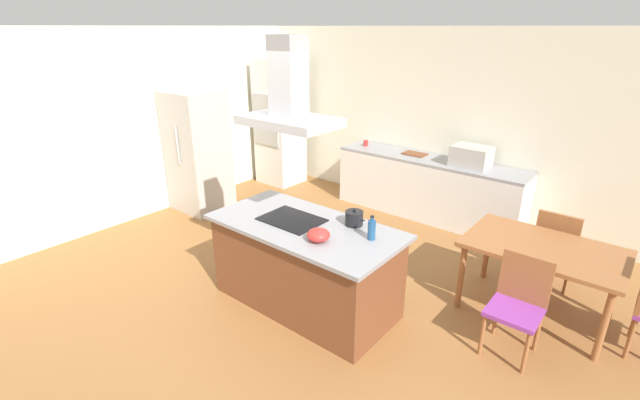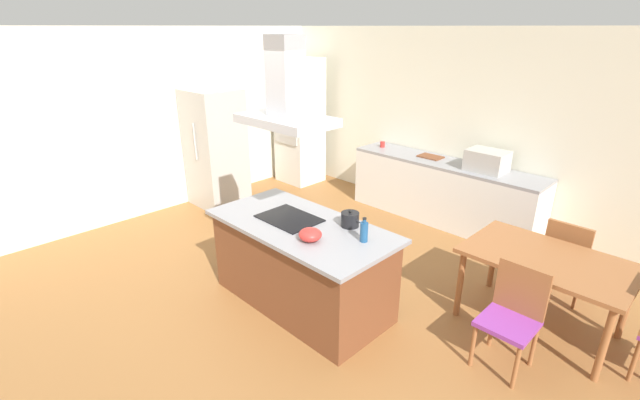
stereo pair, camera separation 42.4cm
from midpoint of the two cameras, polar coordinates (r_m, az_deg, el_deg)
ground at (r=5.71m, az=5.95°, el=-6.52°), size 16.00×16.00×0.00m
wall_back at (r=6.72m, az=14.82°, el=9.48°), size 7.20×0.10×2.70m
wall_left at (r=7.33m, az=-19.42°, el=9.96°), size 0.10×8.80×2.70m
kitchen_island at (r=4.46m, az=-4.68°, el=-8.48°), size 1.92×0.96×0.90m
cooktop at (r=4.36m, az=-6.49°, el=-2.59°), size 0.60×0.44×0.01m
tea_kettle at (r=4.21m, az=1.62°, el=-2.43°), size 0.23×0.18×0.17m
olive_oil_bottle at (r=3.93m, az=3.69°, el=-3.92°), size 0.07×0.07×0.23m
mixing_bowl at (r=3.91m, az=-3.32°, el=-4.64°), size 0.21×0.21×0.12m
back_counter at (r=6.67m, az=12.09°, el=1.58°), size 2.80×0.62×0.90m
countertop_microwave at (r=6.27m, az=17.31°, el=5.43°), size 0.50×0.38×0.28m
coffee_mug_red at (r=7.09m, az=4.29°, el=7.40°), size 0.08×0.08×0.09m
cutting_board at (r=6.70m, az=10.48°, el=5.91°), size 0.34×0.24×0.02m
wall_oven_stack at (r=7.94m, az=-6.86°, el=10.01°), size 0.70×0.66×2.20m
refrigerator at (r=7.01m, az=-17.33°, el=6.00°), size 0.80×0.73×1.82m
dining_table at (r=4.62m, az=24.76°, el=-6.47°), size 1.40×0.90×0.75m
chair_facing_back_wall at (r=5.28m, az=26.47°, el=-5.19°), size 0.42×0.42×0.89m
chair_facing_island at (r=4.13m, az=21.84°, el=-12.01°), size 0.42×0.42×0.89m
range_hood at (r=4.02m, az=-7.22°, el=13.12°), size 0.90×0.55×0.78m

